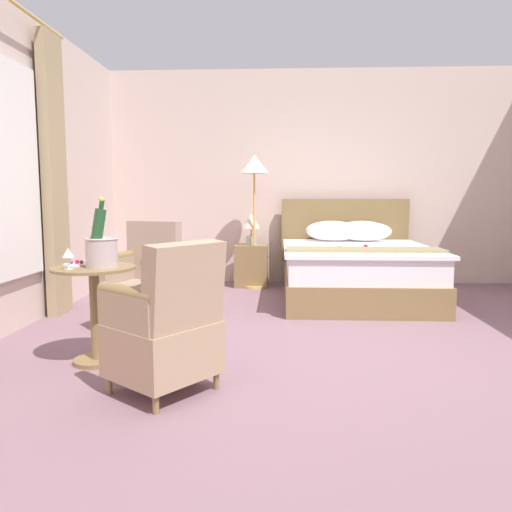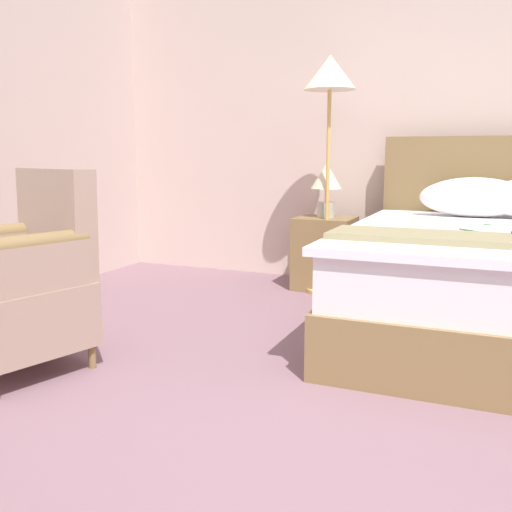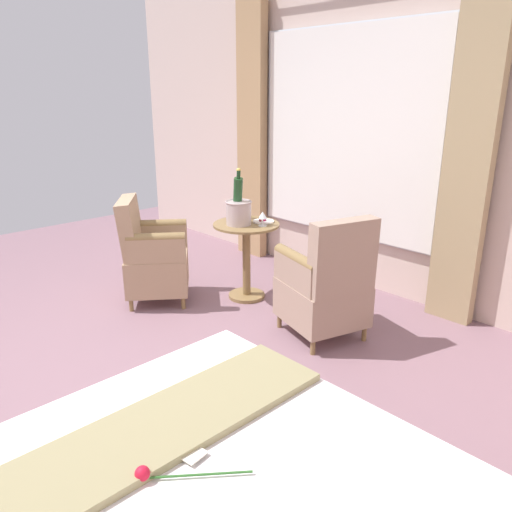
{
  "view_description": "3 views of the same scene",
  "coord_description": "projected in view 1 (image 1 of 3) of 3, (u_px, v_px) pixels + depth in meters",
  "views": [
    {
      "loc": [
        -0.46,
        -3.62,
        1.16
      ],
      "look_at": [
        -0.67,
        0.84,
        0.63
      ],
      "focal_mm": 35.0,
      "sensor_mm": 36.0,
      "label": 1
    },
    {
      "loc": [
        0.35,
        -1.29,
        1.01
      ],
      "look_at": [
        -0.7,
        1.18,
        0.53
      ],
      "focal_mm": 40.0,
      "sensor_mm": 36.0,
      "label": 2
    },
    {
      "loc": [
        1.05,
        2.78,
        1.77
      ],
      "look_at": [
        -0.98,
        0.65,
        0.79
      ],
      "focal_mm": 35.0,
      "sensor_mm": 36.0,
      "label": 3
    }
  ],
  "objects": [
    {
      "name": "nightstand",
      "position": [
        251.0,
        265.0,
        6.53
      ],
      "size": [
        0.45,
        0.39,
        0.54
      ],
      "color": "olive",
      "rests_on": "ground"
    },
    {
      "name": "wine_glass_near_edge",
      "position": [
        68.0,
        254.0,
        3.31
      ],
      "size": [
        0.08,
        0.08,
        0.14
      ],
      "color": "white",
      "rests_on": "side_table_round"
    },
    {
      "name": "side_table_round",
      "position": [
        95.0,
        303.0,
        3.47
      ],
      "size": [
        0.57,
        0.57,
        0.68
      ],
      "color": "olive",
      "rests_on": "ground"
    },
    {
      "name": "floor_lamp_brass",
      "position": [
        254.0,
        174.0,
        6.27
      ],
      "size": [
        0.37,
        0.37,
        1.69
      ],
      "color": "tan",
      "rests_on": "ground"
    },
    {
      "name": "wall_headboard_side",
      "position": [
        314.0,
        178.0,
        6.76
      ],
      "size": [
        5.62,
        0.12,
        2.85
      ],
      "color": "beige",
      "rests_on": "ground"
    },
    {
      "name": "snack_plate",
      "position": [
        77.0,
        264.0,
        3.51
      ],
      "size": [
        0.18,
        0.18,
        0.04
      ],
      "color": "white",
      "rests_on": "side_table_round"
    },
    {
      "name": "wine_glass_near_bucket",
      "position": [
        95.0,
        252.0,
        3.59
      ],
      "size": [
        0.08,
        0.08,
        0.12
      ],
      "color": "white",
      "rests_on": "side_table_round"
    },
    {
      "name": "bed",
      "position": [
        354.0,
        267.0,
        5.74
      ],
      "size": [
        1.67,
        2.06,
        1.14
      ],
      "color": "olive",
      "rests_on": "ground"
    },
    {
      "name": "ground_plane",
      "position": [
        341.0,
        354.0,
        3.71
      ],
      "size": [
        7.87,
        7.87,
        0.0
      ],
      "primitive_type": "plane",
      "color": "slate"
    },
    {
      "name": "champagne_bucket",
      "position": [
        101.0,
        248.0,
        3.4
      ],
      "size": [
        0.22,
        0.22,
        0.48
      ],
      "color": "#BCAAAB",
      "rests_on": "side_table_round"
    },
    {
      "name": "armchair_facing_bed",
      "position": [
        167.0,
        328.0,
        2.92
      ],
      "size": [
        0.75,
        0.75,
        0.91
      ],
      "color": "olive",
      "rests_on": "ground"
    },
    {
      "name": "armchair_by_window",
      "position": [
        144.0,
        282.0,
        4.42
      ],
      "size": [
        0.67,
        0.7,
        0.95
      ],
      "color": "olive",
      "rests_on": "ground"
    },
    {
      "name": "bedside_lamp",
      "position": [
        251.0,
        224.0,
        6.47
      ],
      "size": [
        0.23,
        0.23,
        0.41
      ],
      "color": "#B2B2A7",
      "rests_on": "nightstand"
    }
  ]
}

